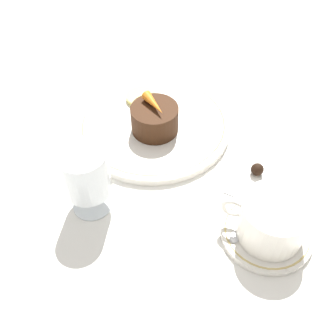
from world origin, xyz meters
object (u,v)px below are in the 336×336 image
object	(u,v)px
dinner_plate	(154,124)
wine_glass	(86,176)
coffee_cup	(273,220)
fork	(245,163)
dessert_cake	(155,119)

from	to	relation	value
dinner_plate	wine_glass	xyz separation A→B (m)	(0.03, 0.19, 0.06)
coffee_cup	fork	distance (m)	0.15
coffee_cup	dessert_cake	distance (m)	0.27
fork	dessert_cake	distance (m)	0.17
dinner_plate	wine_glass	distance (m)	0.21
dinner_plate	coffee_cup	size ratio (longest dim) A/B	2.32
dinner_plate	fork	size ratio (longest dim) A/B	1.47
wine_glass	fork	bearing A→B (deg)	-142.07
dinner_plate	coffee_cup	world-z (taller)	coffee_cup
coffee_cup	dessert_cake	xyz separation A→B (m)	(0.23, -0.15, -0.01)
wine_glass	fork	size ratio (longest dim) A/B	0.60
coffee_cup	fork	xyz separation A→B (m)	(0.06, -0.13, -0.04)
dinner_plate	dessert_cake	world-z (taller)	dessert_cake
coffee_cup	wine_glass	size ratio (longest dim) A/B	1.06
coffee_cup	wine_glass	world-z (taller)	wine_glass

